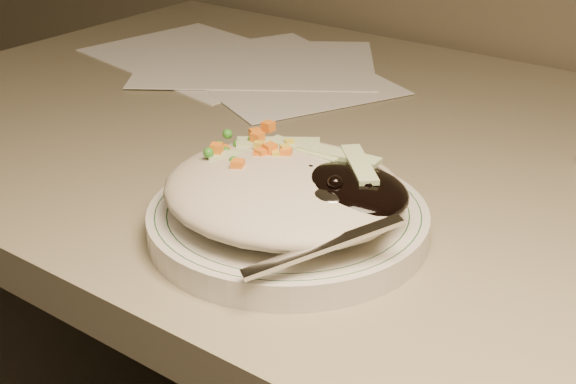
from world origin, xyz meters
The scene contains 5 objects.
desk centered at (0.00, 1.38, 0.54)m, with size 1.40×0.70×0.74m.
plate centered at (-0.08, 1.18, 0.75)m, with size 0.22×0.22×0.02m, color silver.
plate_rim centered at (-0.08, 1.18, 0.76)m, with size 0.21×0.21×0.00m.
meal centered at (-0.08, 1.18, 0.78)m, with size 0.21×0.19×0.05m.
papers centered at (-0.39, 1.50, 0.74)m, with size 0.46×0.34×0.00m.
Camera 1 is at (0.25, 0.74, 1.05)m, focal length 50.00 mm.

